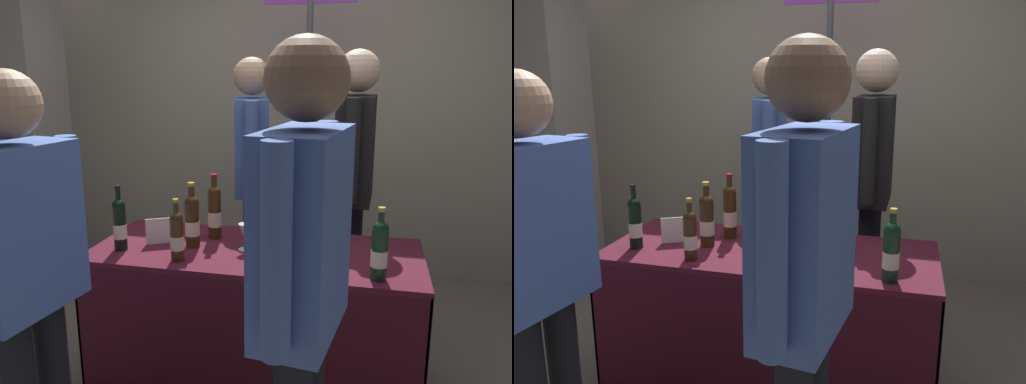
# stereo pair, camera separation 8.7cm
# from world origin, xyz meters

# --- Properties ---
(ground_plane) EXTENTS (12.00, 12.00, 0.00)m
(ground_plane) POSITION_xyz_m (0.00, 0.00, 0.00)
(ground_plane) COLOR gray
(back_partition) EXTENTS (6.64, 0.12, 2.80)m
(back_partition) POSITION_xyz_m (0.00, 1.82, 1.40)
(back_partition) COLOR #B2A893
(back_partition) RESTS_ON ground_plane
(concrete_pillar) EXTENTS (0.47, 0.47, 3.45)m
(concrete_pillar) POSITION_xyz_m (-2.02, 0.97, 1.72)
(concrete_pillar) COLOR gray
(concrete_pillar) RESTS_ON ground_plane
(tasting_table) EXTENTS (1.66, 0.70, 0.77)m
(tasting_table) POSITION_xyz_m (0.00, 0.00, 0.53)
(tasting_table) COLOR #4C1423
(tasting_table) RESTS_ON ground_plane
(featured_wine_bottle) EXTENTS (0.07, 0.07, 0.30)m
(featured_wine_bottle) POSITION_xyz_m (-0.33, -0.23, 0.90)
(featured_wine_bottle) COLOR #38230F
(featured_wine_bottle) RESTS_ON tasting_table
(display_bottle_0) EXTENTS (0.07, 0.07, 0.33)m
(display_bottle_0) POSITION_xyz_m (-0.67, -0.16, 0.91)
(display_bottle_0) COLOR black
(display_bottle_0) RESTS_ON tasting_table
(display_bottle_1) EXTENTS (0.07, 0.07, 0.35)m
(display_bottle_1) POSITION_xyz_m (-0.26, 0.13, 0.93)
(display_bottle_1) COLOR #38230F
(display_bottle_1) RESTS_ON tasting_table
(display_bottle_2) EXTENTS (0.07, 0.07, 0.33)m
(display_bottle_2) POSITION_xyz_m (-0.03, 0.13, 0.91)
(display_bottle_2) COLOR black
(display_bottle_2) RESTS_ON tasting_table
(display_bottle_3) EXTENTS (0.07, 0.07, 0.32)m
(display_bottle_3) POSITION_xyz_m (0.60, -0.25, 0.91)
(display_bottle_3) COLOR black
(display_bottle_3) RESTS_ON tasting_table
(display_bottle_4) EXTENTS (0.08, 0.08, 0.34)m
(display_bottle_4) POSITION_xyz_m (-0.33, -0.03, 0.92)
(display_bottle_4) COLOR #38230F
(display_bottle_4) RESTS_ON tasting_table
(wine_glass_near_vendor) EXTENTS (0.08, 0.08, 0.15)m
(wine_glass_near_vendor) POSITION_xyz_m (0.32, 0.05, 0.88)
(wine_glass_near_vendor) COLOR silver
(wine_glass_near_vendor) RESTS_ON tasting_table
(wine_glass_mid) EXTENTS (0.07, 0.07, 0.14)m
(wine_glass_mid) POSITION_xyz_m (-0.05, -0.02, 0.87)
(wine_glass_mid) COLOR silver
(wine_glass_mid) RESTS_ON tasting_table
(flower_vase) EXTENTS (0.09, 0.09, 0.39)m
(flower_vase) POSITION_xyz_m (0.16, 0.02, 0.88)
(flower_vase) COLOR tan
(flower_vase) RESTS_ON tasting_table
(brochure_stand) EXTENTS (0.14, 0.08, 0.14)m
(brochure_stand) POSITION_xyz_m (-0.51, -0.02, 0.84)
(brochure_stand) COLOR silver
(brochure_stand) RESTS_ON tasting_table
(vendor_presenter) EXTENTS (0.30, 0.60, 1.75)m
(vendor_presenter) POSITION_xyz_m (-0.22, 0.83, 1.06)
(vendor_presenter) COLOR #4C4233
(vendor_presenter) RESTS_ON ground_plane
(vendor_assistant) EXTENTS (0.24, 0.58, 1.78)m
(vendor_assistant) POSITION_xyz_m (0.45, 0.67, 1.08)
(vendor_assistant) COLOR black
(vendor_assistant) RESTS_ON ground_plane
(taster_foreground_right) EXTENTS (0.27, 0.58, 1.67)m
(taster_foreground_right) POSITION_xyz_m (-0.62, -0.93, 1.00)
(taster_foreground_right) COLOR black
(taster_foreground_right) RESTS_ON ground_plane
(taster_foreground_left) EXTENTS (0.26, 0.58, 1.76)m
(taster_foreground_left) POSITION_xyz_m (0.36, -0.95, 1.06)
(taster_foreground_left) COLOR black
(taster_foreground_left) RESTS_ON ground_plane
(booth_signpost) EXTENTS (0.63, 0.04, 2.31)m
(booth_signpost) POSITION_xyz_m (0.10, 1.15, 1.46)
(booth_signpost) COLOR #47474C
(booth_signpost) RESTS_ON ground_plane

